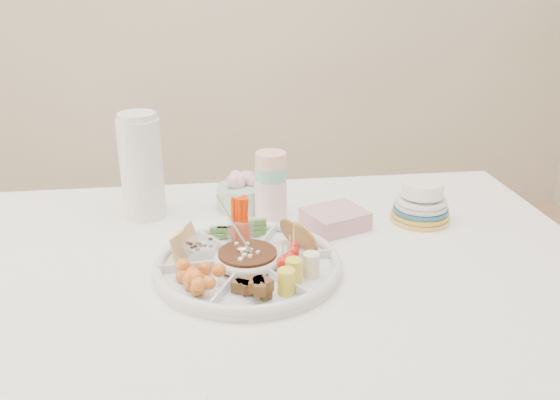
{
  "coord_description": "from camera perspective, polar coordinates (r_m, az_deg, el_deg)",
  "views": [
    {
      "loc": [
        -0.09,
        -1.12,
        1.35
      ],
      "look_at": [
        0.07,
        0.07,
        0.87
      ],
      "focal_mm": 38.0,
      "sensor_mm": 36.0,
      "label": 1
    }
  ],
  "objects": [
    {
      "name": "cherries",
      "position": [
        1.15,
        -8.23,
        -7.32
      ],
      "size": [
        0.13,
        0.13,
        0.05
      ],
      "primitive_type": null,
      "rotation": [
        0.0,
        0.0,
        0.07
      ],
      "color": "orange",
      "rests_on": "party_tray"
    },
    {
      "name": "thermos",
      "position": [
        1.49,
        -13.19,
        3.3
      ],
      "size": [
        0.12,
        0.12,
        0.27
      ],
      "primitive_type": "cylinder",
      "rotation": [
        0.0,
        0.0,
        -0.14
      ],
      "color": "silver",
      "rests_on": "dining_table"
    },
    {
      "name": "bean_dip",
      "position": [
        1.22,
        -3.13,
        -5.66
      ],
      "size": [
        0.13,
        0.13,
        0.04
      ],
      "primitive_type": "cylinder",
      "rotation": [
        0.0,
        0.0,
        0.07
      ],
      "color": "#573112",
      "rests_on": "party_tray"
    },
    {
      "name": "tortillas",
      "position": [
        1.29,
        1.38,
        -3.35
      ],
      "size": [
        0.11,
        0.11,
        0.06
      ],
      "primitive_type": null,
      "rotation": [
        0.0,
        0.0,
        0.07
      ],
      "color": "#A2762C",
      "rests_on": "party_tray"
    },
    {
      "name": "cup_stack",
      "position": [
        1.45,
        -0.9,
        2.32
      ],
      "size": [
        0.09,
        0.09,
        0.22
      ],
      "primitive_type": "cylinder",
      "rotation": [
        0.0,
        0.0,
        -0.1
      ],
      "color": "silver",
      "rests_on": "dining_table"
    },
    {
      "name": "flower_bowl",
      "position": [
        1.53,
        -3.74,
        0.82
      ],
      "size": [
        0.15,
        0.15,
        0.09
      ],
      "primitive_type": "cylinder",
      "rotation": [
        0.0,
        0.0,
        0.26
      ],
      "color": "#A3D1B1",
      "rests_on": "dining_table"
    },
    {
      "name": "plate_stack",
      "position": [
        1.49,
        13.43,
        -0.25
      ],
      "size": [
        0.17,
        0.17,
        0.09
      ],
      "primitive_type": "cylinder",
      "rotation": [
        0.0,
        0.0,
        -0.18
      ],
      "color": "yellow",
      "rests_on": "dining_table"
    },
    {
      "name": "chair",
      "position": [
        1.79,
        23.67,
        -8.28
      ],
      "size": [
        0.43,
        0.43,
        1.02
      ],
      "primitive_type": "cube",
      "rotation": [
        0.0,
        0.0,
        -0.0
      ],
      "color": "brown",
      "rests_on": "floor"
    },
    {
      "name": "party_tray",
      "position": [
        1.23,
        -3.13,
        -5.97
      ],
      "size": [
        0.41,
        0.41,
        0.04
      ],
      "primitive_type": "cylinder",
      "rotation": [
        0.0,
        0.0,
        0.07
      ],
      "color": "silver",
      "rests_on": "dining_table"
    },
    {
      "name": "carrot_cucumber",
      "position": [
        1.32,
        -4.0,
        -1.8
      ],
      "size": [
        0.13,
        0.13,
        0.11
      ],
      "primitive_type": null,
      "rotation": [
        0.0,
        0.0,
        0.07
      ],
      "color": "#E93300",
      "rests_on": "party_tray"
    },
    {
      "name": "granola_chunks",
      "position": [
        1.11,
        -2.13,
        -8.44
      ],
      "size": [
        0.1,
        0.1,
        0.04
      ],
      "primitive_type": null,
      "rotation": [
        0.0,
        0.0,
        0.07
      ],
      "color": "brown",
      "rests_on": "party_tray"
    },
    {
      "name": "napkin_stack",
      "position": [
        1.43,
        5.33,
        -1.84
      ],
      "size": [
        0.17,
        0.16,
        0.05
      ],
      "primitive_type": "cube",
      "rotation": [
        0.0,
        0.0,
        0.38
      ],
      "color": "#C7919B",
      "rests_on": "dining_table"
    },
    {
      "name": "pita_raisins",
      "position": [
        1.27,
        -8.64,
        -4.17
      ],
      "size": [
        0.12,
        0.12,
        0.06
      ],
      "primitive_type": null,
      "rotation": [
        0.0,
        0.0,
        0.07
      ],
      "color": "tan",
      "rests_on": "party_tray"
    },
    {
      "name": "banana_tomato",
      "position": [
        1.17,
        2.79,
        -5.34
      ],
      "size": [
        0.12,
        0.12,
        0.09
      ],
      "primitive_type": null,
      "rotation": [
        0.0,
        0.0,
        0.07
      ],
      "color": "#EAD361",
      "rests_on": "party_tray"
    }
  ]
}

